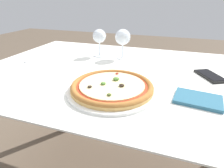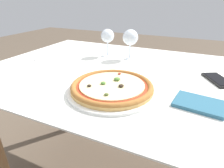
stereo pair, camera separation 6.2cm
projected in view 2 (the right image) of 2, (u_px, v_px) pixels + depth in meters
The scene contains 7 objects.
dining_table at pixel (128, 89), 0.91m from camera, with size 1.39×0.93×0.76m.
pizza_plate at pixel (112, 87), 0.69m from camera, with size 0.33×0.33×0.04m.
fork at pixel (45, 56), 1.11m from camera, with size 0.04×0.17×0.00m.
wine_glass_far_left at pixel (108, 37), 1.07m from camera, with size 0.08×0.08×0.15m.
wine_glass_far_right at pixel (130, 38), 1.01m from camera, with size 0.08×0.08×0.16m.
cell_phone at pixel (218, 80), 0.78m from camera, with size 0.13×0.16×0.01m.
napkin_folded at pixel (199, 104), 0.60m from camera, with size 0.16×0.13×0.01m.
Camera 2 is at (0.27, -0.77, 1.08)m, focal length 30.00 mm.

